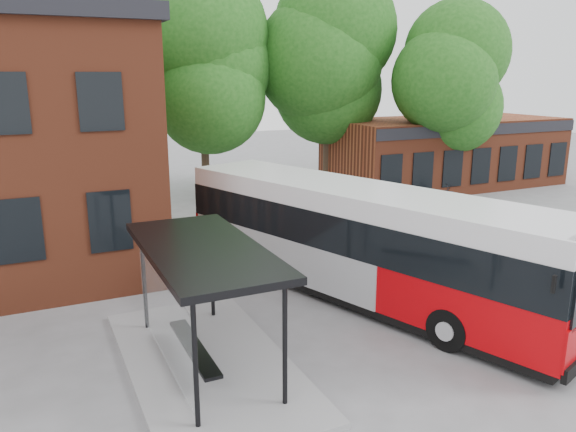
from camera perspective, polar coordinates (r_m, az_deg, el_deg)
name	(u,v)px	position (r m, az deg, el deg)	size (l,w,h in m)	color
ground	(351,314)	(16.07, 6.46, -9.89)	(100.00, 100.00, 0.00)	slate
shop_row	(445,152)	(35.20, 15.65, 6.26)	(14.00, 6.20, 4.00)	brown
bus_shelter	(205,306)	(12.94, -8.42, -9.08)	(3.60, 7.00, 2.90)	black
bike_rail	(406,204)	(28.90, 11.88, 1.20)	(5.20, 0.10, 0.38)	black
tree_0	(63,97)	(28.52, -21.89, 11.12)	(7.92, 7.92, 11.00)	#1A4D14
tree_1	(203,100)	(30.76, -8.62, 11.55)	(7.92, 7.92, 10.40)	#1A4D14
tree_2	(328,93)	(32.55, 4.06, 12.33)	(7.92, 7.92, 11.00)	#1A4D14
tree_3	(444,110)	(32.14, 15.54, 10.30)	(7.04, 7.04, 9.28)	#1A4D14
city_bus	(359,242)	(16.89, 7.27, -2.67)	(2.79, 13.11, 3.33)	#B70208
bicycle_0	(353,200)	(28.24, 6.58, 1.62)	(0.57, 1.65, 0.87)	black
bicycle_1	(393,200)	(28.23, 10.57, 1.57)	(0.45, 1.61, 0.97)	#3D372D
bicycle_3	(395,202)	(27.80, 10.83, 1.36)	(0.45, 1.60, 0.96)	black
bicycle_4	(394,198)	(29.11, 10.71, 1.79)	(0.54, 1.55, 0.82)	black
bicycle_5	(433,200)	(28.97, 14.51, 1.60)	(0.42, 1.49, 0.90)	black
bicycle_6	(439,195)	(30.11, 15.13, 2.12)	(0.66, 1.88, 0.99)	black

